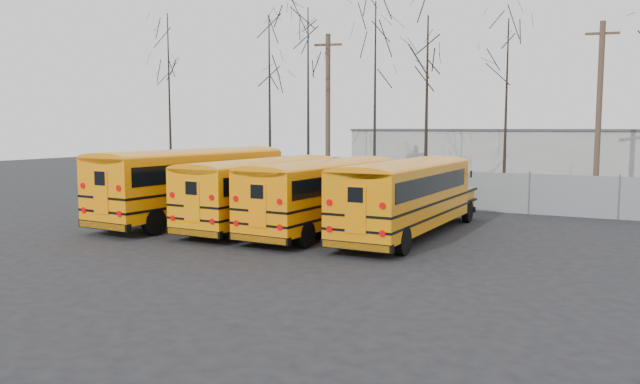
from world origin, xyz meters
The scene contains 15 objects.
ground centered at (0.00, 0.00, 0.00)m, with size 120.00×120.00×0.00m, color black.
fence centered at (0.00, 12.00, 1.00)m, with size 40.00×0.04×2.00m, color gray.
distant_building centered at (2.00, 32.00, 2.00)m, with size 22.00×8.00×4.00m, color #B2B1AC.
bus_a centered at (-5.10, 2.66, 1.96)m, with size 3.57×12.14×3.35m.
bus_b centered at (-1.45, 2.69, 1.75)m, with size 2.63×10.75×2.99m.
bus_c centered at (1.48, 2.73, 1.76)m, with size 2.88×10.81×3.00m.
bus_d centered at (4.85, 3.15, 1.79)m, with size 2.57×10.95×3.06m.
utility_pole_left centered at (-5.36, 16.39, 5.24)m, with size 1.78×0.63×10.20m.
utility_pole_right centered at (10.54, 18.78, 5.21)m, with size 1.79×0.53×10.14m.
tree_0 centered at (-18.77, 16.62, 6.32)m, with size 0.26×0.26×12.65m, color black.
tree_1 centered at (-9.74, 16.31, 5.84)m, with size 0.26×0.26×11.68m, color black.
tree_2 centered at (-5.80, 14.54, 5.80)m, with size 0.26×0.26×11.59m, color black.
tree_3 centered at (-1.82, 15.77, 5.91)m, with size 0.26×0.26×11.81m, color black.
tree_4 centered at (1.49, 15.67, 5.35)m, with size 0.26×0.26×10.70m, color black.
tree_5 centered at (6.41, 13.80, 4.93)m, with size 0.26×0.26×9.85m, color black.
Camera 1 is at (13.02, -19.79, 4.28)m, focal length 35.00 mm.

